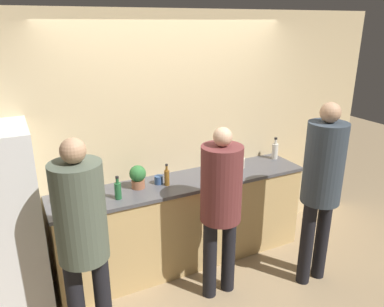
% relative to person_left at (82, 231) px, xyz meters
% --- Properties ---
extents(ground_plane, '(14.00, 14.00, 0.00)m').
position_rel_person_left_xyz_m(ground_plane, '(1.15, 0.41, -1.06)').
color(ground_plane, '#9E8460').
extents(wall_back, '(5.20, 0.06, 2.60)m').
position_rel_person_left_xyz_m(wall_back, '(1.15, 1.01, 0.24)').
color(wall_back, '#D6BC8C').
rests_on(wall_back, ground_plane).
extents(counter, '(2.68, 0.59, 0.95)m').
position_rel_person_left_xyz_m(counter, '(1.15, 0.73, -0.59)').
color(counter, tan).
rests_on(counter, ground_plane).
extents(person_left, '(0.37, 0.37, 1.76)m').
position_rel_person_left_xyz_m(person_left, '(0.00, 0.00, 0.00)').
color(person_left, black).
rests_on(person_left, ground_plane).
extents(person_center, '(0.37, 0.37, 1.65)m').
position_rel_person_left_xyz_m(person_center, '(1.23, 0.12, -0.07)').
color(person_center, black).
rests_on(person_center, ground_plane).
extents(person_right, '(0.36, 0.36, 1.82)m').
position_rel_person_left_xyz_m(person_right, '(2.16, -0.14, 0.04)').
color(person_right, black).
rests_on(person_right, ground_plane).
extents(fruit_bowl, '(0.30, 0.30, 0.14)m').
position_rel_person_left_xyz_m(fruit_bowl, '(1.79, 0.84, -0.06)').
color(fruit_bowl, beige).
rests_on(fruit_bowl, counter).
extents(utensil_crock, '(0.11, 0.11, 0.25)m').
position_rel_person_left_xyz_m(utensil_crock, '(0.24, 0.84, -0.04)').
color(utensil_crock, '#ADA393').
rests_on(utensil_crock, counter).
extents(bottle_amber, '(0.05, 0.05, 0.22)m').
position_rel_person_left_xyz_m(bottle_amber, '(0.95, 0.69, -0.03)').
color(bottle_amber, brown).
rests_on(bottle_amber, counter).
extents(bottle_clear, '(0.07, 0.07, 0.26)m').
position_rel_person_left_xyz_m(bottle_clear, '(2.38, 0.82, -0.01)').
color(bottle_clear, silver).
rests_on(bottle_clear, counter).
extents(bottle_green, '(0.06, 0.06, 0.22)m').
position_rel_person_left_xyz_m(bottle_green, '(0.44, 0.62, -0.03)').
color(bottle_green, '#236033').
rests_on(bottle_green, counter).
extents(cup_white, '(0.09, 0.09, 0.08)m').
position_rel_person_left_xyz_m(cup_white, '(-0.06, 0.79, -0.07)').
color(cup_white, white).
rests_on(cup_white, counter).
extents(cup_blue, '(0.09, 0.09, 0.08)m').
position_rel_person_left_xyz_m(cup_blue, '(0.89, 0.76, -0.07)').
color(cup_blue, '#335184').
rests_on(cup_blue, counter).
extents(potted_plant, '(0.16, 0.16, 0.23)m').
position_rel_person_left_xyz_m(potted_plant, '(0.68, 0.76, 0.01)').
color(potted_plant, '#9E6042').
rests_on(potted_plant, counter).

